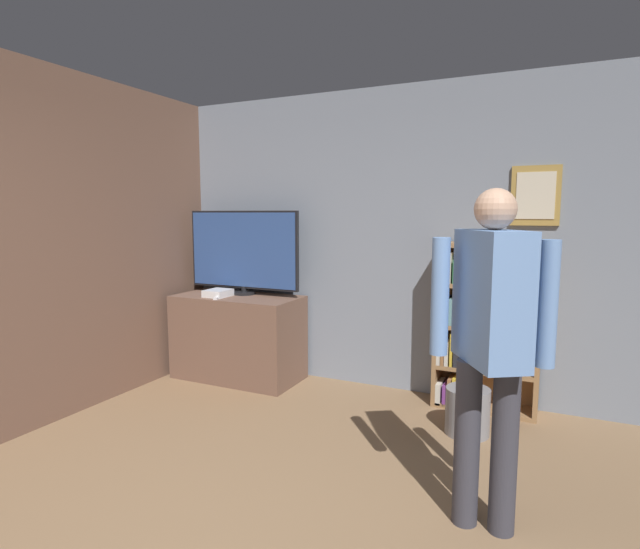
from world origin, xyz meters
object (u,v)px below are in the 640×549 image
(bookshelf, at_px, (477,329))
(waste_bin, at_px, (468,411))
(person, at_px, (490,332))
(game_console, at_px, (218,293))
(television, at_px, (243,251))

(bookshelf, relative_size, waste_bin, 4.01)
(bookshelf, distance_m, person, 1.69)
(bookshelf, xyz_separation_m, person, (0.27, -1.63, 0.36))
(game_console, bearing_deg, television, 55.59)
(bookshelf, bearing_deg, game_console, -172.54)
(game_console, xyz_separation_m, person, (2.62, -1.32, 0.18))
(bookshelf, height_order, waste_bin, bookshelf)
(television, distance_m, person, 2.92)
(waste_bin, bearing_deg, television, 168.47)
(television, distance_m, bookshelf, 2.27)
(game_console, bearing_deg, person, -26.79)
(person, distance_m, waste_bin, 1.40)
(television, xyz_separation_m, person, (2.47, -1.54, -0.21))
(television, relative_size, person, 0.70)
(game_console, relative_size, waste_bin, 0.70)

